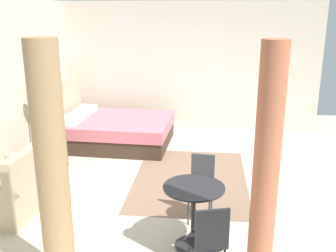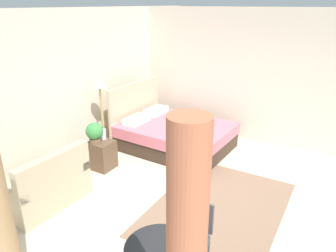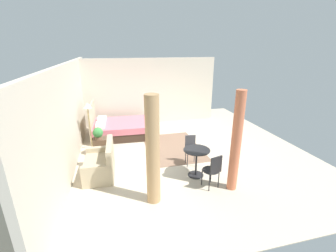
{
  "view_description": "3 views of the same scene",
  "coord_description": "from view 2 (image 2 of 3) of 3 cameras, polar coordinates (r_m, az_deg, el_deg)",
  "views": [
    {
      "loc": [
        -5.71,
        -0.48,
        2.6
      ],
      "look_at": [
        0.14,
        0.15,
        0.84
      ],
      "focal_mm": 41.36,
      "sensor_mm": 36.0,
      "label": 1
    },
    {
      "loc": [
        -3.85,
        -1.61,
        2.88
      ],
      "look_at": [
        0.19,
        0.75,
        1.07
      ],
      "focal_mm": 34.19,
      "sensor_mm": 36.0,
      "label": 2
    },
    {
      "loc": [
        -6.75,
        1.64,
        3.23
      ],
      "look_at": [
        -0.34,
        0.03,
        0.91
      ],
      "focal_mm": 24.15,
      "sensor_mm": 36.0,
      "label": 3
    }
  ],
  "objects": [
    {
      "name": "wall_back",
      "position": [
        6.07,
        -18.46,
        5.95
      ],
      "size": [
        8.67,
        0.12,
        2.81
      ],
      "primitive_type": "cube",
      "color": "beige",
      "rests_on": "ground"
    },
    {
      "name": "couch",
      "position": [
        5.22,
        -20.96,
        -10.04
      ],
      "size": [
        1.25,
        0.79,
        0.9
      ],
      "color": "tan",
      "rests_on": "ground"
    },
    {
      "name": "ground_plane",
      "position": [
        5.07,
        6.41,
        -13.76
      ],
      "size": [
        8.67,
        8.7,
        0.02
      ],
      "primitive_type": "cube",
      "color": "beige"
    },
    {
      "name": "vase",
      "position": [
        6.0,
        -11.49,
        -1.43
      ],
      "size": [
        0.1,
        0.1,
        0.19
      ],
      "color": "silver",
      "rests_on": "nightstand"
    },
    {
      "name": "floor_lamp",
      "position": [
        6.16,
        -11.98,
        5.45
      ],
      "size": [
        0.27,
        0.27,
        1.59
      ],
      "color": "#99844C",
      "rests_on": "ground"
    },
    {
      "name": "area_rug",
      "position": [
        5.01,
        8.93,
        -14.19
      ],
      "size": [
        2.52,
        1.78,
        0.01
      ],
      "primitive_type": "cube",
      "color": "#7F604C",
      "rests_on": "ground"
    },
    {
      "name": "potted_plant",
      "position": [
        5.8,
        -12.96,
        -1.11
      ],
      "size": [
        0.31,
        0.31,
        0.39
      ],
      "color": "brown",
      "rests_on": "nightstand"
    },
    {
      "name": "nightstand",
      "position": [
        6.04,
        -11.71,
        -5.04
      ],
      "size": [
        0.4,
        0.42,
        0.53
      ],
      "color": "brown",
      "rests_on": "ground"
    },
    {
      "name": "wall_right",
      "position": [
        7.03,
        16.5,
        8.14
      ],
      "size": [
        0.12,
        5.7,
        2.81
      ],
      "primitive_type": "cube",
      "color": "beige",
      "rests_on": "ground"
    },
    {
      "name": "cafe_chair_near_couch",
      "position": [
        3.74,
        5.16,
        -17.94
      ],
      "size": [
        0.42,
        0.42,
        0.86
      ],
      "color": "#3F3F44",
      "rests_on": "ground"
    },
    {
      "name": "bed",
      "position": [
        6.73,
        0.9,
        -1.44
      ],
      "size": [
        1.76,
        2.25,
        1.27
      ],
      "color": "#38281E",
      "rests_on": "ground"
    }
  ]
}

